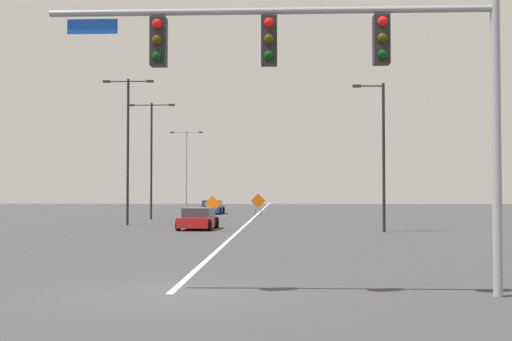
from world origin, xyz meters
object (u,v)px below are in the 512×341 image
street_lamp_far_right (128,140)px  car_blue_near (212,207)px  construction_sign_median_far (213,205)px  traffic_signal_assembly (332,63)px  street_lamp_near_right (186,164)px  street_lamp_mid_right (381,150)px  car_red_far (198,219)px  construction_sign_left_shoulder (258,202)px  street_lamp_near_left (151,151)px

street_lamp_far_right → car_blue_near: size_ratio=2.13×
car_blue_near → construction_sign_median_far: bearing=-83.6°
traffic_signal_assembly → street_lamp_near_right: 61.41m
street_lamp_mid_right → car_red_far: bearing=168.9°
construction_sign_left_shoulder → traffic_signal_assembly: bearing=-85.7°
construction_sign_median_far → street_lamp_far_right: bearing=-125.7°
car_blue_near → construction_sign_left_shoulder: bearing=-41.6°
traffic_signal_assembly → street_lamp_mid_right: street_lamp_mid_right is taller
car_red_far → traffic_signal_assembly: bearing=-75.6°
traffic_signal_assembly → construction_sign_median_far: 34.89m
street_lamp_near_left → construction_sign_median_far: bearing=-17.1°
traffic_signal_assembly → street_lamp_far_right: size_ratio=1.02×
street_lamp_near_right → car_red_far: 37.94m
construction_sign_median_far → car_red_far: (0.39, -11.03, -0.55)m
street_lamp_mid_right → construction_sign_median_far: 17.08m
car_red_far → construction_sign_left_shoulder: bearing=82.7°
street_lamp_near_left → car_blue_near: (3.41, 11.99, -4.66)m
traffic_signal_assembly → car_blue_near: bearing=99.3°
car_blue_near → traffic_signal_assembly: bearing=-80.7°
car_blue_near → street_lamp_far_right: bearing=-99.2°
construction_sign_median_far → car_blue_near: bearing=96.4°
construction_sign_median_far → car_red_far: bearing=-88.0°
street_lamp_far_right → street_lamp_mid_right: street_lamp_far_right is taller
car_blue_near → car_red_far: bearing=-85.5°
street_lamp_near_left → construction_sign_left_shoulder: size_ratio=4.55×
car_red_far → street_lamp_far_right: bearing=139.8°
street_lamp_near_right → street_lamp_far_right: 32.75m
street_lamp_near_right → construction_sign_left_shoulder: 19.33m
construction_sign_median_far → car_red_far: 11.05m
street_lamp_near_left → car_red_far: street_lamp_near_left is taller
traffic_signal_assembly → street_lamp_far_right: 29.61m
street_lamp_near_left → street_lamp_mid_right: (15.49, -14.55, -0.87)m
car_red_far → street_lamp_mid_right: bearing=-11.1°
street_lamp_far_right → construction_sign_left_shoulder: size_ratio=4.77×
traffic_signal_assembly → construction_sign_left_shoulder: (-3.26, 43.56, -3.69)m
street_lamp_mid_right → car_red_far: (-10.16, 2.00, -3.82)m
construction_sign_median_far → construction_sign_left_shoulder: bearing=72.2°
street_lamp_near_left → car_blue_near: size_ratio=2.03×
street_lamp_near_left → construction_sign_median_far: street_lamp_near_left is taller
street_lamp_far_right → street_lamp_near_right: bearing=92.0°
traffic_signal_assembly → street_lamp_near_right: (-12.22, 60.18, 0.44)m
street_lamp_near_right → car_blue_near: 14.13m
street_lamp_mid_right → street_lamp_near_right: bearing=112.8°
traffic_signal_assembly → car_red_far: size_ratio=2.41×
street_lamp_far_right → street_lamp_mid_right: bearing=-22.6°
street_lamp_far_right → construction_sign_median_far: (4.79, 6.65, -4.35)m
street_lamp_far_right → car_blue_near: 20.99m
construction_sign_median_far → construction_sign_left_shoulder: (3.03, 9.45, 0.09)m
street_lamp_near_right → street_lamp_near_left: street_lamp_near_right is taller
street_lamp_near_right → car_blue_near: street_lamp_near_right is taller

